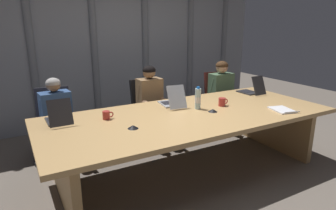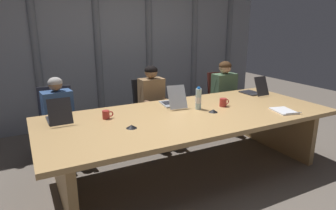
# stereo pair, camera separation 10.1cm
# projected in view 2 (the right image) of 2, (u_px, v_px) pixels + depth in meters

# --- Properties ---
(ground_plane) EXTENTS (11.55, 11.55, 0.00)m
(ground_plane) POSITION_uv_depth(u_px,v_px,m) (188.00, 170.00, 3.62)
(ground_plane) COLOR #6B6056
(conference_table) EXTENTS (3.42, 1.44, 0.74)m
(conference_table) POSITION_uv_depth(u_px,v_px,m) (189.00, 126.00, 3.46)
(conference_table) COLOR tan
(conference_table) RESTS_ON ground_plane
(curtain_backdrop) EXTENTS (5.77, 0.17, 3.10)m
(curtain_backdrop) POSITION_uv_depth(u_px,v_px,m) (123.00, 36.00, 5.17)
(curtain_backdrop) COLOR gray
(curtain_backdrop) RESTS_ON ground_plane
(laptop_left_end) EXTENTS (0.24, 0.40, 0.28)m
(laptop_left_end) POSITION_uv_depth(u_px,v_px,m) (59.00, 117.00, 3.13)
(laptop_left_end) COLOR #2D2D33
(laptop_left_end) RESTS_ON conference_table
(laptop_left_mid) EXTENTS (0.28, 0.47, 0.29)m
(laptop_left_mid) POSITION_uv_depth(u_px,v_px,m) (173.00, 102.00, 3.73)
(laptop_left_mid) COLOR #A8ADB7
(laptop_left_mid) RESTS_ON conference_table
(laptop_center) EXTENTS (0.23, 0.41, 0.28)m
(laptop_center) POSITION_uv_depth(u_px,v_px,m) (254.00, 91.00, 4.33)
(laptop_center) COLOR #2D2D33
(laptop_center) RESTS_ON conference_table
(office_chair_left_end) EXTENTS (0.60, 0.61, 0.94)m
(office_chair_left_end) POSITION_uv_depth(u_px,v_px,m) (58.00, 133.00, 3.90)
(office_chair_left_end) COLOR #2D2D38
(office_chair_left_end) RESTS_ON ground_plane
(office_chair_left_mid) EXTENTS (0.60, 0.60, 0.94)m
(office_chair_left_mid) POSITION_uv_depth(u_px,v_px,m) (152.00, 118.00, 4.51)
(office_chair_left_mid) COLOR black
(office_chair_left_mid) RESTS_ON ground_plane
(office_chair_center) EXTENTS (0.60, 0.60, 0.93)m
(office_chair_center) POSITION_uv_depth(u_px,v_px,m) (223.00, 107.00, 5.11)
(office_chair_center) COLOR #511E19
(office_chair_center) RESTS_ON ground_plane
(person_left_end) EXTENTS (0.41, 0.57, 1.11)m
(person_left_end) POSITION_uv_depth(u_px,v_px,m) (60.00, 116.00, 3.70)
(person_left_end) COLOR #335184
(person_left_end) RESTS_ON ground_plane
(person_left_mid) EXTENTS (0.37, 0.55, 1.17)m
(person_left_mid) POSITION_uv_depth(u_px,v_px,m) (154.00, 101.00, 4.27)
(person_left_mid) COLOR olive
(person_left_mid) RESTS_ON ground_plane
(person_center) EXTENTS (0.41, 0.55, 1.16)m
(person_center) POSITION_uv_depth(u_px,v_px,m) (227.00, 91.00, 4.87)
(person_center) COLOR #4C6B4C
(person_center) RESTS_ON ground_plane
(water_bottle_primary) EXTENTS (0.07, 0.07, 0.28)m
(water_bottle_primary) POSITION_uv_depth(u_px,v_px,m) (198.00, 99.00, 3.57)
(water_bottle_primary) COLOR silver
(water_bottle_primary) RESTS_ON conference_table
(coffee_mug_near) EXTENTS (0.13, 0.08, 0.09)m
(coffee_mug_near) POSITION_uv_depth(u_px,v_px,m) (106.00, 115.00, 3.23)
(coffee_mug_near) COLOR #B2332D
(coffee_mug_near) RESTS_ON conference_table
(coffee_mug_far) EXTENTS (0.14, 0.09, 0.10)m
(coffee_mug_far) POSITION_uv_depth(u_px,v_px,m) (223.00, 102.00, 3.71)
(coffee_mug_far) COLOR #B2332D
(coffee_mug_far) RESTS_ON conference_table
(conference_mic_left_side) EXTENTS (0.11, 0.11, 0.03)m
(conference_mic_left_side) POSITION_uv_depth(u_px,v_px,m) (132.00, 126.00, 2.95)
(conference_mic_left_side) COLOR black
(conference_mic_left_side) RESTS_ON conference_table
(conference_mic_middle) EXTENTS (0.11, 0.11, 0.03)m
(conference_mic_middle) POSITION_uv_depth(u_px,v_px,m) (213.00, 111.00, 3.47)
(conference_mic_middle) COLOR black
(conference_mic_middle) RESTS_ON conference_table
(spiral_notepad) EXTENTS (0.29, 0.35, 0.03)m
(spiral_notepad) POSITION_uv_depth(u_px,v_px,m) (284.00, 111.00, 3.50)
(spiral_notepad) COLOR silver
(spiral_notepad) RESTS_ON conference_table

